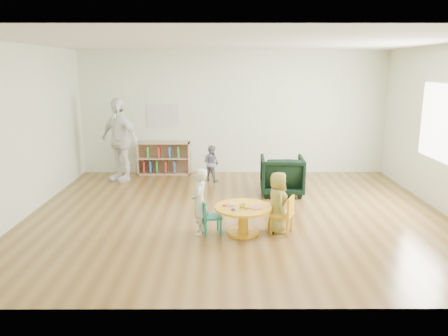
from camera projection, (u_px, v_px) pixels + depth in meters
name	position (u px, v px, depth m)	size (l,w,h in m)	color
room	(238.00, 101.00, 6.98)	(7.10, 7.00, 2.80)	brown
activity_table	(243.00, 215.00, 6.44)	(0.84, 0.84, 0.47)	#EBA513
kid_chair_left	(209.00, 216.00, 6.46)	(0.32, 0.32, 0.52)	#167C6D
kid_chair_right	(285.00, 214.00, 6.46)	(0.40, 0.40, 0.57)	#EBA513
bookshelf	(163.00, 158.00, 10.10)	(1.20, 0.30, 0.75)	tan
alphabet_poster	(163.00, 115.00, 10.00)	(0.74, 0.01, 0.54)	silver
armchair	(282.00, 175.00, 8.46)	(0.81, 0.83, 0.76)	black
child_left	(200.00, 202.00, 6.39)	(0.36, 0.24, 1.00)	silver
child_right	(278.00, 202.00, 6.47)	(0.45, 0.29, 0.93)	yellow
toddler	(211.00, 163.00, 9.46)	(0.38, 0.30, 0.79)	#1A1940
adult_caretaker	(119.00, 140.00, 9.39)	(1.05, 0.44, 1.79)	white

